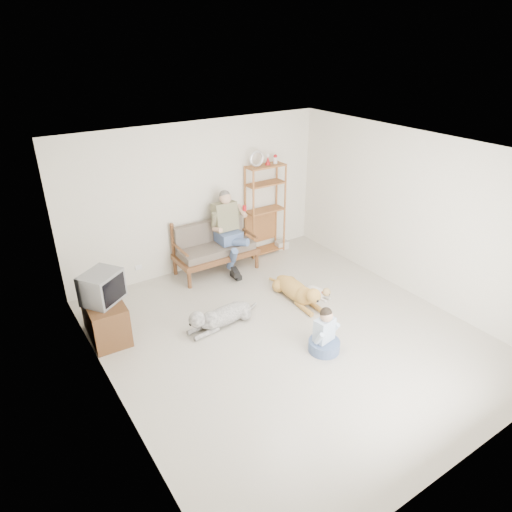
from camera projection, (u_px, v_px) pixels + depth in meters
floor at (288, 335)px, 6.73m from camera, size 5.50×5.50×0.00m
ceiling at (295, 153)px, 5.54m from camera, size 5.50×5.50×0.00m
wall_back at (198, 198)px, 8.19m from camera, size 5.00×0.00×5.00m
wall_front at (479, 365)px, 4.08m from camera, size 5.00×0.00×5.00m
wall_left at (107, 309)px, 4.90m from camera, size 0.00×5.50×5.50m
wall_right at (414, 216)px, 7.37m from camera, size 0.00×5.50×5.50m
loveseat at (214, 246)px, 8.39m from camera, size 1.51×0.71×0.95m
man at (231, 237)px, 8.25m from camera, size 0.57×0.82×1.33m
etagere at (265, 209)px, 8.89m from camera, size 0.80×0.35×2.10m
book_stack at (282, 245)px, 9.41m from camera, size 0.26×0.20×0.16m
tv_stand at (105, 319)px, 6.59m from camera, size 0.54×0.92×0.60m
crt_tv at (102, 287)px, 6.37m from camera, size 0.68×0.66×0.44m
wall_outlet at (138, 267)px, 8.03m from camera, size 0.12×0.02×0.08m
golden_retriever at (298, 291)px, 7.54m from camera, size 0.39×1.39×0.42m
shaggy_dog at (219, 317)px, 6.89m from camera, size 1.36×0.42×0.40m
terrier at (319, 292)px, 7.67m from camera, size 0.24×0.60×0.23m
child at (324, 335)px, 6.31m from camera, size 0.44×0.44×0.70m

